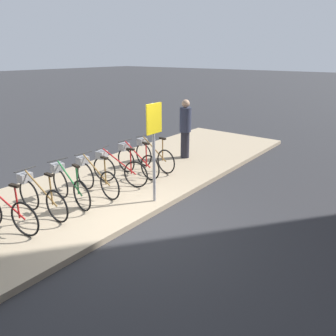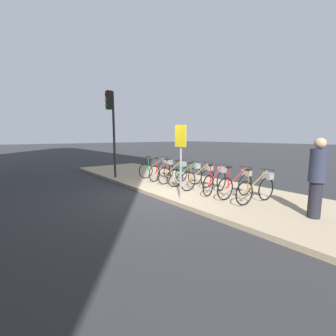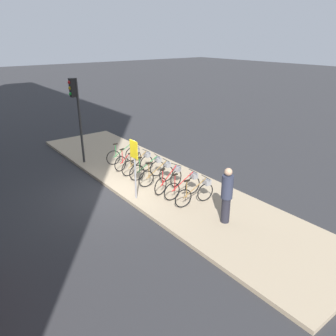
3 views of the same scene
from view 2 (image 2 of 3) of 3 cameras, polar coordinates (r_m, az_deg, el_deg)
ground_plane at (r=7.02m, az=-3.35°, el=-7.63°), size 120.00×120.00×0.00m
sidewalk at (r=8.12m, az=7.07°, el=-5.07°), size 15.23×3.57×0.12m
parked_bicycle_0 at (r=9.81m, az=-2.79°, el=0.11°), size 0.46×1.52×0.94m
parked_bicycle_1 at (r=9.21m, az=-1.18°, el=-0.40°), size 0.51×1.50×0.94m
parked_bicycle_2 at (r=8.66m, az=1.81°, el=-0.94°), size 0.46×1.53×0.94m
parked_bicycle_3 at (r=8.17m, az=4.99°, el=-1.51°), size 0.46×1.52×0.94m
parked_bicycle_4 at (r=7.68m, az=8.19°, el=-2.18°), size 0.46×1.53×0.94m
parked_bicycle_5 at (r=7.25m, az=12.24°, el=-2.89°), size 0.52×1.50×0.94m
parked_bicycle_6 at (r=6.87m, az=17.30°, el=-3.66°), size 0.46×1.53×0.94m
parked_bicycle_7 at (r=6.52m, az=21.92°, el=-4.50°), size 0.46×1.53×0.94m
pedestrian at (r=5.78m, az=33.65°, el=-1.78°), size 0.34×0.34×1.74m
traffic_light at (r=10.01m, az=-14.28°, el=12.62°), size 0.24×0.40×3.65m
sign_post at (r=6.27m, az=3.22°, el=4.83°), size 0.44×0.07×2.08m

